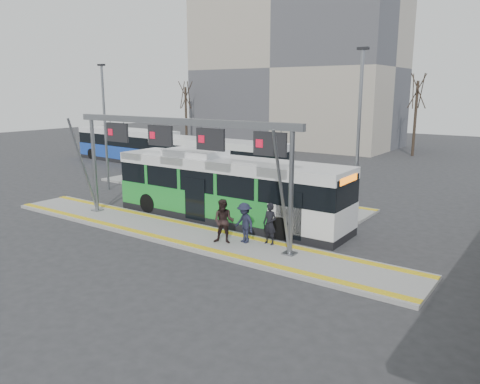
# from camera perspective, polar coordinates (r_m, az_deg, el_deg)

# --- Properties ---
(ground) EXTENTS (120.00, 120.00, 0.00)m
(ground) POSITION_cam_1_polar(r_m,az_deg,el_deg) (21.88, -7.03, -5.26)
(ground) COLOR #2D2D30
(ground) RESTS_ON ground
(platform_main) EXTENTS (22.00, 3.00, 0.15)m
(platform_main) POSITION_cam_1_polar(r_m,az_deg,el_deg) (21.86, -7.04, -5.08)
(platform_main) COLOR gray
(platform_main) RESTS_ON ground
(platform_second) EXTENTS (20.00, 3.00, 0.15)m
(platform_second) POSITION_cam_1_polar(r_m,az_deg,el_deg) (30.27, -2.46, -0.10)
(platform_second) COLOR gray
(platform_second) RESTS_ON ground
(tactile_main) EXTENTS (22.00, 2.65, 0.02)m
(tactile_main) POSITION_cam_1_polar(r_m,az_deg,el_deg) (21.83, -7.05, -4.86)
(tactile_main) COLOR yellow
(tactile_main) RESTS_ON platform_main
(tactile_second) EXTENTS (20.00, 0.35, 0.02)m
(tactile_second) POSITION_cam_1_polar(r_m,az_deg,el_deg) (31.15, -1.16, 0.43)
(tactile_second) COLOR yellow
(tactile_second) RESTS_ON platform_second
(gantry) EXTENTS (13.00, 1.68, 5.20)m
(gantry) POSITION_cam_1_polar(r_m,az_deg,el_deg) (21.42, -7.57, 6.11)
(gantry) COLOR slate
(gantry) RESTS_ON platform_main
(apartment_block) EXTENTS (24.50, 12.50, 18.40)m
(apartment_block) POSITION_cam_1_polar(r_m,az_deg,el_deg) (58.61, 6.85, 14.80)
(apartment_block) COLOR #A69B8A
(apartment_block) RESTS_ON ground
(hero_bus) EXTENTS (12.86, 2.88, 3.53)m
(hero_bus) POSITION_cam_1_polar(r_m,az_deg,el_deg) (23.85, -1.56, 0.31)
(hero_bus) COLOR black
(hero_bus) RESTS_ON ground
(bg_bus_green) EXTENTS (11.96, 2.72, 2.98)m
(bg_bus_green) POSITION_cam_1_polar(r_m,az_deg,el_deg) (35.07, -2.89, 3.93)
(bg_bus_green) COLOR black
(bg_bus_green) RESTS_ON ground
(bg_bus_blue) EXTENTS (11.77, 3.24, 3.04)m
(bg_bus_blue) POSITION_cam_1_polar(r_m,az_deg,el_deg) (45.36, -13.60, 5.54)
(bg_bus_blue) COLOR black
(bg_bus_blue) RESTS_ON ground
(passenger_a) EXTENTS (0.67, 0.46, 1.77)m
(passenger_a) POSITION_cam_1_polar(r_m,az_deg,el_deg) (19.86, 3.65, -3.89)
(passenger_a) COLOR black
(passenger_a) RESTS_ON platform_main
(passenger_b) EXTENTS (1.13, 1.02, 1.92)m
(passenger_b) POSITION_cam_1_polar(r_m,az_deg,el_deg) (19.94, -1.99, -3.60)
(passenger_b) COLOR black
(passenger_b) RESTS_ON platform_main
(passenger_c) EXTENTS (1.27, 0.96, 1.74)m
(passenger_c) POSITION_cam_1_polar(r_m,az_deg,el_deg) (20.03, 0.54, -3.77)
(passenger_c) COLOR #1C1F33
(passenger_c) RESTS_ON platform_main
(tree_left) EXTENTS (1.40, 1.40, 8.18)m
(tree_left) POSITION_cam_1_polar(r_m,az_deg,el_deg) (51.79, 11.04, 11.67)
(tree_left) COLOR #382B21
(tree_left) RESTS_ON ground
(tree_mid) EXTENTS (1.40, 1.40, 8.50)m
(tree_mid) POSITION_cam_1_polar(r_m,az_deg,el_deg) (50.71, 20.80, 11.38)
(tree_mid) COLOR #382B21
(tree_mid) RESTS_ON ground
(tree_far) EXTENTS (1.40, 1.40, 7.88)m
(tree_far) POSITION_cam_1_polar(r_m,az_deg,el_deg) (57.47, -6.65, 11.63)
(tree_far) COLOR #382B21
(tree_far) RESTS_ON ground
(lamp_west) EXTENTS (0.50, 0.25, 8.21)m
(lamp_west) POSITION_cam_1_polar(r_m,az_deg,el_deg) (32.19, -16.14, 7.87)
(lamp_west) COLOR slate
(lamp_west) RESTS_ON ground
(lamp_east) EXTENTS (0.50, 0.25, 8.43)m
(lamp_east) POSITION_cam_1_polar(r_m,az_deg,el_deg) (22.24, 14.23, 6.49)
(lamp_east) COLOR slate
(lamp_east) RESTS_ON ground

